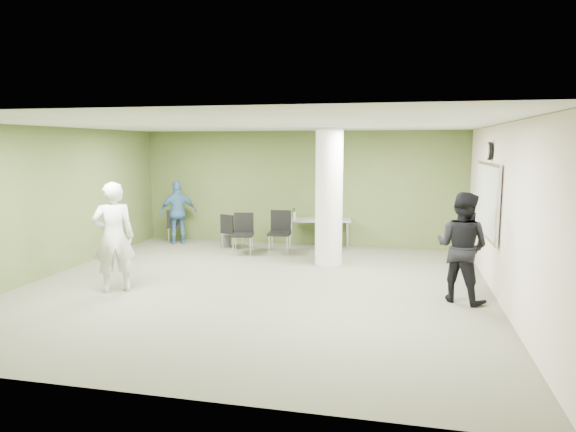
% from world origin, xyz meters
% --- Properties ---
extents(floor, '(8.00, 8.00, 0.00)m').
position_xyz_m(floor, '(0.00, 0.00, 0.00)').
color(floor, '#5B5A48').
rests_on(floor, ground).
extents(ceiling, '(8.00, 8.00, 0.00)m').
position_xyz_m(ceiling, '(0.00, 0.00, 2.80)').
color(ceiling, white).
rests_on(ceiling, wall_back).
extents(wall_back, '(8.00, 2.80, 0.02)m').
position_xyz_m(wall_back, '(0.00, 4.00, 1.40)').
color(wall_back, '#525F2D').
rests_on(wall_back, floor).
extents(wall_left, '(0.02, 8.00, 2.80)m').
position_xyz_m(wall_left, '(-4.00, 0.00, 1.40)').
color(wall_left, '#525F2D').
rests_on(wall_left, floor).
extents(wall_right_cream, '(0.02, 8.00, 2.80)m').
position_xyz_m(wall_right_cream, '(4.00, 0.00, 1.40)').
color(wall_right_cream, beige).
rests_on(wall_right_cream, floor).
extents(column, '(0.56, 0.56, 2.80)m').
position_xyz_m(column, '(1.00, 2.00, 1.40)').
color(column, silver).
rests_on(column, floor).
extents(whiteboard, '(0.05, 2.30, 1.30)m').
position_xyz_m(whiteboard, '(3.92, 1.20, 1.50)').
color(whiteboard, silver).
rests_on(whiteboard, wall_right_cream).
extents(wall_clock, '(0.06, 0.32, 0.32)m').
position_xyz_m(wall_clock, '(3.92, 1.20, 2.35)').
color(wall_clock, black).
rests_on(wall_clock, wall_right_cream).
extents(folding_table, '(1.58, 0.86, 0.96)m').
position_xyz_m(folding_table, '(0.52, 3.55, 0.66)').
color(folding_table, gray).
rests_on(folding_table, floor).
extents(wastebasket, '(0.25, 0.25, 0.29)m').
position_xyz_m(wastebasket, '(-1.70, 3.26, 0.15)').
color(wastebasket, '#4C4C4C').
rests_on(wastebasket, floor).
extents(chair_back_left, '(0.56, 0.56, 0.85)m').
position_xyz_m(chair_back_left, '(-3.10, 3.47, 0.49)').
color(chair_back_left, black).
rests_on(chair_back_left, floor).
extents(chair_back_right, '(0.55, 0.55, 0.84)m').
position_xyz_m(chair_back_right, '(-1.48, 3.01, 0.49)').
color(chair_back_right, black).
rests_on(chair_back_right, floor).
extents(chair_table_left, '(0.54, 0.54, 0.93)m').
position_xyz_m(chair_table_left, '(-1.02, 2.56, 0.54)').
color(chair_table_left, black).
rests_on(chair_table_left, floor).
extents(chair_table_right, '(0.53, 0.53, 0.98)m').
position_xyz_m(chair_table_right, '(-0.22, 2.79, 0.57)').
color(chair_table_right, black).
rests_on(chair_table_right, floor).
extents(woman_white, '(0.81, 0.75, 1.86)m').
position_xyz_m(woman_white, '(-2.22, -0.78, 0.93)').
color(woman_white, silver).
rests_on(woman_white, floor).
extents(man_black, '(1.06, 0.99, 1.74)m').
position_xyz_m(man_black, '(3.40, -0.09, 0.87)').
color(man_black, black).
rests_on(man_black, floor).
extents(man_blue, '(0.98, 0.84, 1.57)m').
position_xyz_m(man_blue, '(-2.98, 3.40, 0.78)').
color(man_blue, teal).
rests_on(man_blue, floor).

